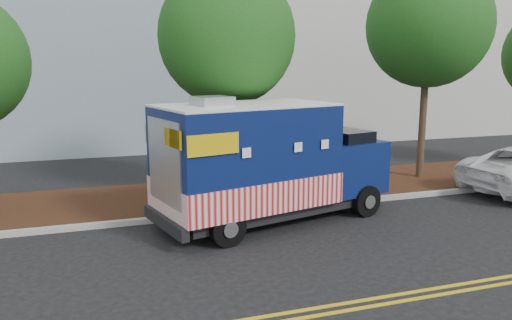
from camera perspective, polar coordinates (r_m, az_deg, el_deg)
name	(u,v)px	position (r m, az deg, el deg)	size (l,w,h in m)	color
ground	(256,229)	(13.26, 0.06, -7.90)	(120.00, 120.00, 0.00)	black
curb	(241,212)	(14.51, -1.69, -5.92)	(120.00, 0.18, 0.15)	#9E9E99
mulch_strip	(223,194)	(16.46, -3.77, -3.90)	(120.00, 4.00, 0.15)	#321A0D
centerline_near	(334,305)	(9.46, 8.88, -16.08)	(120.00, 0.10, 0.01)	gold
centerline_far	(340,312)	(9.26, 9.61, -16.72)	(120.00, 0.10, 0.01)	gold
tree_b	(227,37)	(15.71, -3.35, 13.86)	(4.22, 4.22, 7.21)	#38281C
tree_c	(429,26)	(19.20, 19.13, 14.29)	(4.37, 4.37, 7.80)	#38281C
sign_post	(169,177)	(14.07, -9.95, -1.88)	(0.06, 0.06, 2.40)	#473828
food_truck	(264,166)	(13.45, 0.96, -0.64)	(7.00, 3.93, 3.49)	black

